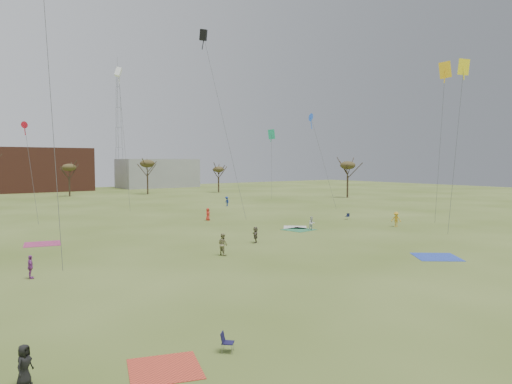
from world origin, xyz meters
TOP-DOWN VIEW (x-y plane):
  - ground at (0.00, 0.00)m, footprint 260.00×260.00m
  - spectator_fore_b at (-3.55, 12.16)m, footprint 0.85×1.03m
  - spectator_fore_c at (2.65, 15.65)m, footprint 1.22×1.57m
  - flyer_mid_a at (-22.92, -4.32)m, footprint 0.90×0.88m
  - flyer_mid_b at (24.24, 14.62)m, footprint 1.21×1.41m
  - spectator_mid_d at (-19.13, 13.18)m, footprint 0.51×1.02m
  - spectator_mid_e at (13.50, 18.81)m, footprint 0.93×0.81m
  - flyer_far_b at (8.30, 34.47)m, footprint 1.02×0.92m
  - flyer_far_c at (22.37, 51.06)m, footprint 0.69×1.18m
  - blanket_red at (-18.12, -6.15)m, footprint 3.56×3.56m
  - blanket_blue at (10.91, 0.31)m, footprint 5.11×5.11m
  - blanket_cream at (13.47, 21.81)m, footprint 4.05×4.05m
  - blanket_plum at (-15.04, 27.90)m, footprint 4.09×4.09m
  - blanket_olive at (12.42, 19.94)m, footprint 3.68×3.68m
  - camp_chair_left at (-15.13, -6.20)m, footprint 0.74×0.74m
  - camp_chair_right at (25.01, 23.62)m, footprint 0.61×0.58m
  - kites_aloft at (2.73, 29.26)m, footprint 66.88×62.94m
  - tree_line at (-2.85, 79.12)m, footprint 117.44×49.32m
  - building_brick at (5.00, 120.00)m, footprint 26.00×16.00m
  - building_grey at (40.00, 118.00)m, footprint 24.00×12.00m
  - radio_tower at (30.00, 125.00)m, footprint 1.51×1.72m

SIDE VIEW (x-z plane):
  - ground at x=0.00m, z-range 0.00..0.00m
  - blanket_red at x=-18.12m, z-range -0.01..0.02m
  - blanket_blue at x=10.91m, z-range -0.01..0.02m
  - blanket_cream at x=13.47m, z-range -0.01..0.02m
  - blanket_plum at x=-15.04m, z-range -0.01..0.02m
  - blanket_olive at x=12.42m, z-range -0.01..0.02m
  - camp_chair_left at x=-15.13m, z-range -0.18..0.69m
  - camp_chair_right at x=25.01m, z-range -0.18..0.69m
  - flyer_mid_a at x=-22.92m, z-range 0.00..1.56m
  - spectator_mid_e at x=13.50m, z-range 0.00..1.64m
  - spectator_fore_c at x=2.65m, z-range 0.00..1.66m
  - spectator_mid_d at x=-19.13m, z-range 0.00..1.68m
  - flyer_far_b at x=8.30m, z-range 0.00..1.76m
  - flyer_far_c at x=22.37m, z-range 0.00..1.80m
  - flyer_mid_b at x=24.24m, z-range 0.00..1.90m
  - spectator_fore_b at x=-3.55m, z-range 0.00..1.96m
  - building_grey at x=40.00m, z-range 0.00..9.00m
  - building_brick at x=5.00m, z-range 0.00..12.00m
  - tree_line at x=-2.85m, z-range 2.63..11.54m
  - radio_tower at x=30.00m, z-range -1.29..39.71m
  - kites_aloft at x=2.73m, z-range 7.06..31.77m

